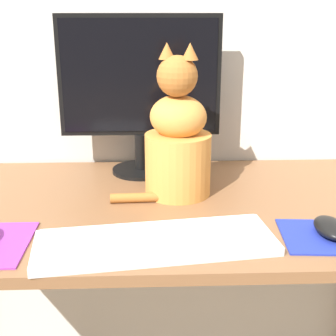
{
  "coord_description": "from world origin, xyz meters",
  "views": [
    {
      "loc": [
        -0.04,
        -1.07,
        1.2
      ],
      "look_at": [
        -0.0,
        -0.08,
        0.87
      ],
      "focal_mm": 50.0,
      "sensor_mm": 36.0,
      "label": 1
    }
  ],
  "objects_px": {
    "monitor": "(140,87)",
    "computer_mouse_right": "(330,228)",
    "keyboard": "(156,242)",
    "cat": "(177,141)"
  },
  "relations": [
    {
      "from": "keyboard",
      "to": "cat",
      "type": "xyz_separation_m",
      "value": [
        0.06,
        0.29,
        0.13
      ]
    },
    {
      "from": "keyboard",
      "to": "computer_mouse_right",
      "type": "height_order",
      "value": "computer_mouse_right"
    },
    {
      "from": "keyboard",
      "to": "computer_mouse_right",
      "type": "bearing_deg",
      "value": -2.12
    },
    {
      "from": "monitor",
      "to": "computer_mouse_right",
      "type": "distance_m",
      "value": 0.63
    },
    {
      "from": "monitor",
      "to": "cat",
      "type": "xyz_separation_m",
      "value": [
        0.1,
        -0.18,
        -0.11
      ]
    },
    {
      "from": "keyboard",
      "to": "monitor",
      "type": "bearing_deg",
      "value": 87.0
    },
    {
      "from": "monitor",
      "to": "computer_mouse_right",
      "type": "bearing_deg",
      "value": -46.78
    },
    {
      "from": "keyboard",
      "to": "computer_mouse_right",
      "type": "distance_m",
      "value": 0.37
    },
    {
      "from": "monitor",
      "to": "computer_mouse_right",
      "type": "height_order",
      "value": "monitor"
    },
    {
      "from": "computer_mouse_right",
      "to": "cat",
      "type": "height_order",
      "value": "cat"
    }
  ]
}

